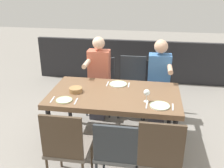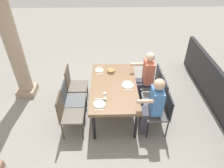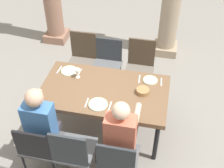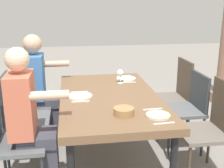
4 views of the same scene
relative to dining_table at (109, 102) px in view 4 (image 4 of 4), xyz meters
The scene contains 21 objects.
ground_plane 0.67m from the dining_table, ahead, with size 16.00×16.00×0.00m, color gray.
dining_table is the anchor object (origin of this frame).
chair_west_north 1.08m from the dining_table, 122.63° to the left, with size 0.44×0.44×0.95m.
chair_west_south 1.08m from the dining_table, 122.85° to the right, with size 0.44×0.44×0.89m.
chair_mid_north 0.92m from the dining_table, 100.05° to the left, with size 0.44×0.44×0.88m.
chair_mid_south 0.92m from the dining_table, 99.97° to the right, with size 0.44×0.44×0.94m.
chair_east_north 0.98m from the dining_table, 68.08° to the left, with size 0.44×0.44×0.94m.
chair_east_south 0.98m from the dining_table, 67.95° to the right, with size 0.44×0.44×0.90m.
diner_woman_green 0.91m from the dining_table, 129.55° to the right, with size 0.35×0.49×1.29m.
diner_man_white 0.80m from the dining_table, 62.83° to the right, with size 0.35×0.49×1.29m.
plate_0 0.65m from the dining_table, 153.75° to the left, with size 0.24×0.24×0.02m.
wine_glass_0 0.49m from the dining_table, 156.19° to the left, with size 0.08×0.08×0.16m.
fork_0 0.78m from the dining_table, 158.64° to the left, with size 0.02×0.17×0.01m, color silver.
spoon_0 0.52m from the dining_table, 146.28° to the left, with size 0.02×0.17×0.01m, color silver.
plate_1 0.30m from the dining_table, 91.70° to the right, with size 0.25×0.25×0.02m.
fork_1 0.34m from the dining_table, 118.75° to the right, with size 0.02×0.17×0.01m, color silver.
spoon_1 0.33m from the dining_table, 63.93° to the right, with size 0.02×0.17×0.01m, color silver.
plate_2 0.66m from the dining_table, 28.82° to the left, with size 0.20×0.20×0.02m.
fork_2 0.53m from the dining_table, 36.67° to the left, with size 0.02×0.17×0.01m, color silver.
spoon_2 0.79m from the dining_table, 23.57° to the left, with size 0.02×0.17×0.01m, color silver.
bread_basket 0.52m from the dining_table, ahead, with size 0.17×0.17×0.06m, color #9E7547.
Camera 4 is at (2.64, -0.38, 1.64)m, focal length 45.90 mm.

